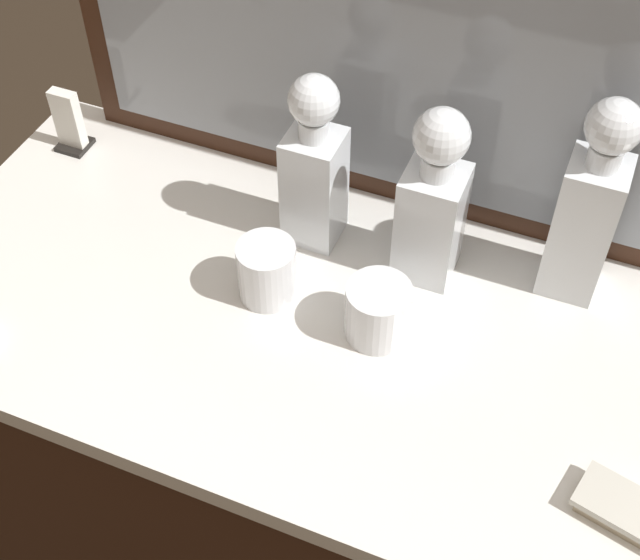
{
  "coord_description": "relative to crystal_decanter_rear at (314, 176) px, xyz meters",
  "views": [
    {
      "loc": [
        0.3,
        -0.72,
        1.89
      ],
      "look_at": [
        0.0,
        0.0,
        1.02
      ],
      "focal_mm": 49.5,
      "sensor_mm": 36.0,
      "label": 1
    }
  ],
  "objects": [
    {
      "name": "crystal_tumbler_front",
      "position": [
        -0.01,
        -0.14,
        -0.07
      ],
      "size": [
        0.08,
        0.08,
        0.09
      ],
      "color": "white",
      "rests_on": "dresser"
    },
    {
      "name": "napkin_holder",
      "position": [
        -0.45,
        0.03,
        -0.07
      ],
      "size": [
        0.05,
        0.05,
        0.11
      ],
      "color": "black",
      "rests_on": "dresser"
    },
    {
      "name": "crystal_decanter_left",
      "position": [
        0.18,
        -0.01,
        -0.0
      ],
      "size": [
        0.08,
        0.08,
        0.28
      ],
      "color": "white",
      "rests_on": "dresser"
    },
    {
      "name": "crystal_decanter_rear",
      "position": [
        0.0,
        0.0,
        0.0
      ],
      "size": [
        0.08,
        0.08,
        0.28
      ],
      "color": "white",
      "rests_on": "dresser"
    },
    {
      "name": "crystal_decanter_front",
      "position": [
        0.37,
        0.04,
        0.02
      ],
      "size": [
        0.08,
        0.08,
        0.32
      ],
      "color": "white",
      "rests_on": "dresser"
    },
    {
      "name": "dresser",
      "position": [
        0.07,
        -0.15,
        -0.58
      ],
      "size": [
        1.21,
        0.59,
        0.94
      ],
      "color": "#381E11",
      "rests_on": "ground_plane"
    },
    {
      "name": "crystal_tumbler_center",
      "position": [
        0.15,
        -0.14,
        -0.07
      ],
      "size": [
        0.09,
        0.09,
        0.09
      ],
      "color": "white",
      "rests_on": "dresser"
    },
    {
      "name": "silver_brush_left",
      "position": [
        0.52,
        -0.3,
        -0.1
      ],
      "size": [
        0.15,
        0.09,
        0.02
      ],
      "color": "#B7A88C",
      "rests_on": "dresser"
    }
  ]
}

